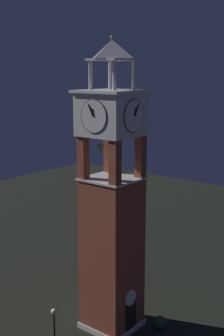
{
  "coord_description": "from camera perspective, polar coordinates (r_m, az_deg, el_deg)",
  "views": [
    {
      "loc": [
        -21.54,
        -17.69,
        16.8
      ],
      "look_at": [
        0.0,
        0.0,
        10.88
      ],
      "focal_mm": 48.68,
      "sensor_mm": 36.0,
      "label": 1
    }
  ],
  "objects": [
    {
      "name": "lamp_post",
      "position": [
        28.06,
        -7.25,
        -18.92
      ],
      "size": [
        0.36,
        0.36,
        3.45
      ],
      "color": "black",
      "rests_on": "ground"
    },
    {
      "name": "ground",
      "position": [
        32.54,
        0.0,
        -19.1
      ],
      "size": [
        80.0,
        80.0,
        0.0
      ],
      "primitive_type": "plane",
      "color": "black"
    },
    {
      "name": "shrub_near_entry",
      "position": [
        32.19,
        5.99,
        -18.65
      ],
      "size": [
        0.89,
        0.89,
        0.86
      ],
      "primitive_type": "ellipsoid",
      "color": "#234C28",
      "rests_on": "ground"
    },
    {
      "name": "clock_tower",
      "position": [
        29.27,
        0.0,
        -5.83
      ],
      "size": [
        3.7,
        3.7,
        18.89
      ],
      "color": "brown",
      "rests_on": "ground"
    }
  ]
}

